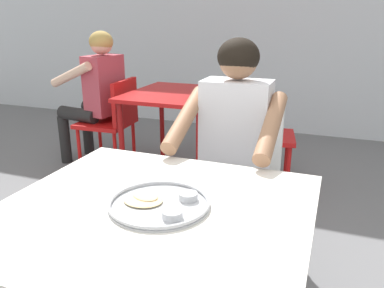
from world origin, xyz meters
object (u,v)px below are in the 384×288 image
table_background_red (178,103)px  patron_background (97,87)px  chair_red_left (113,118)px  chair_foreground (240,171)px  chair_red_right (259,130)px  diner_foreground (231,144)px  thali_tray (160,203)px  table_foreground (153,227)px

table_background_red → patron_background: bearing=179.0°
chair_red_left → chair_foreground: bearing=-32.7°
table_background_red → chair_red_right: 0.71m
chair_foreground → table_background_red: (-0.77, 0.92, 0.15)m
diner_foreground → table_background_red: (-0.77, 1.14, -0.09)m
table_background_red → thali_tray: bearing=-68.9°
chair_red_left → chair_red_right: 1.29m
thali_tray → chair_red_left: (-1.32, 1.83, -0.27)m
chair_foreground → patron_background: 1.83m
thali_tray → diner_foreground: (0.05, 0.73, -0.01)m
table_foreground → patron_background: bearing=128.1°
diner_foreground → chair_foreground: bearing=90.2°
chair_foreground → patron_background: (-1.56, 0.93, 0.23)m
thali_tray → chair_red_left: 2.28m
thali_tray → diner_foreground: diner_foreground is taller
chair_red_right → table_background_red: bearing=-176.6°
thali_tray → chair_red_right: 1.93m
diner_foreground → table_background_red: diner_foreground is taller
table_foreground → chair_red_left: chair_red_left is taller
chair_red_right → chair_red_left: bearing=-176.6°
diner_foreground → table_foreground: bearing=-94.9°
chair_red_left → patron_background: size_ratio=0.67×
table_foreground → chair_red_left: (-1.31, 1.85, -0.18)m
chair_foreground → chair_red_left: bearing=147.3°
thali_tray → chair_foreground: chair_foreground is taller
chair_red_right → diner_foreground: bearing=-86.1°
diner_foreground → thali_tray: bearing=-93.7°
thali_tray → chair_red_right: (-0.03, 1.91, -0.27)m
table_foreground → patron_background: size_ratio=0.84×
diner_foreground → patron_background: bearing=143.4°
chair_foreground → table_foreground: bearing=-93.8°
table_foreground → table_background_red: table_background_red is taller
table_foreground → thali_tray: (0.02, 0.02, 0.08)m
table_foreground → chair_red_left: 2.27m
chair_foreground → table_background_red: size_ratio=0.99×
table_background_red → chair_red_left: bearing=-176.6°
table_foreground → chair_red_right: 1.94m
table_foreground → diner_foreground: diner_foreground is taller
table_foreground → table_background_red: 2.01m
table_foreground → chair_red_left: bearing=125.2°
table_background_red → chair_foreground: bearing=-50.1°
chair_red_left → patron_background: patron_background is taller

